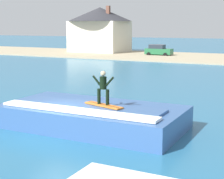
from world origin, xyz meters
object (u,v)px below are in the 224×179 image
object	(u,v)px
surfboard	(104,105)
house_with_chimney	(100,27)
car_near_shore	(158,50)
wave_crest	(92,116)
surfer	(103,86)

from	to	relation	value
surfboard	house_with_chimney	world-z (taller)	house_with_chimney
car_near_shore	house_with_chimney	distance (m)	13.19
car_near_shore	surfboard	bearing A→B (deg)	-73.50
surfboard	house_with_chimney	size ratio (longest dim) A/B	0.19
wave_crest	car_near_shore	bearing A→B (deg)	105.60
wave_crest	surfboard	size ratio (longest dim) A/B	4.01
surfer	house_with_chimney	bearing A→B (deg)	118.93
surfboard	surfer	xyz separation A→B (m)	(-0.05, 0.06, 0.91)
wave_crest	surfboard	distance (m)	1.06
wave_crest	car_near_shore	distance (m)	43.40
car_near_shore	house_with_chimney	xyz separation A→B (m)	(-12.35, 2.79, 3.69)
wave_crest	house_with_chimney	size ratio (longest dim) A/B	0.76
surfer	car_near_shore	size ratio (longest dim) A/B	0.37
car_near_shore	wave_crest	bearing A→B (deg)	-74.40
surfer	house_with_chimney	world-z (taller)	house_with_chimney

